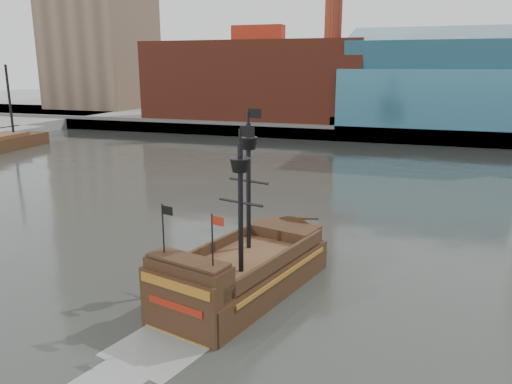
% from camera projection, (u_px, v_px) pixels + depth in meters
% --- Properties ---
extents(ground, '(400.00, 400.00, 0.00)m').
position_uv_depth(ground, '(224.00, 306.00, 26.77)').
color(ground, '#272A25').
rests_on(ground, ground).
extents(promenade_far, '(220.00, 60.00, 2.00)m').
position_uv_depth(promenade_far, '(380.00, 119.00, 111.04)').
color(promenade_far, slate).
rests_on(promenade_far, ground).
extents(seawall, '(220.00, 1.00, 2.60)m').
position_uv_depth(seawall, '(364.00, 134.00, 83.87)').
color(seawall, '#4C4C49').
rests_on(seawall, ground).
extents(skyline, '(149.00, 45.00, 62.00)m').
position_uv_depth(skyline, '(411.00, 2.00, 96.79)').
color(skyline, brown).
rests_on(skyline, promenade_far).
extents(pirate_ship, '(7.90, 15.34, 11.02)m').
position_uv_depth(pirate_ship, '(243.00, 277.00, 28.10)').
color(pirate_ship, black).
rests_on(pirate_ship, ground).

